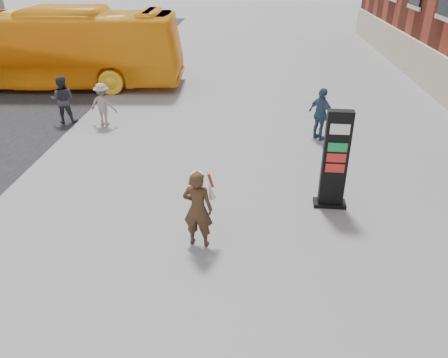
# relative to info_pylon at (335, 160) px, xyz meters

# --- Properties ---
(ground) EXTENTS (100.00, 100.00, 0.00)m
(ground) POSITION_rel_info_pylon_xyz_m (-3.54, -1.70, -1.24)
(ground) COLOR #9E9EA3
(info_pylon) EXTENTS (0.81, 0.43, 2.49)m
(info_pylon) POSITION_rel_info_pylon_xyz_m (0.00, 0.00, 0.00)
(info_pylon) COLOR black
(info_pylon) RESTS_ON ground
(woman) EXTENTS (0.75, 0.70, 1.78)m
(woman) POSITION_rel_info_pylon_xyz_m (-3.09, -1.83, -0.33)
(woman) COLOR #362617
(woman) RESTS_ON ground
(bus) EXTENTS (12.73, 3.59, 3.51)m
(bus) POSITION_rel_info_pylon_xyz_m (-11.64, 10.13, 0.51)
(bus) COLOR #FCAC18
(bus) RESTS_ON road
(pedestrian_a) EXTENTS (0.93, 0.77, 1.74)m
(pedestrian_a) POSITION_rel_info_pylon_xyz_m (-8.92, 5.39, -0.38)
(pedestrian_a) COLOR #2E2F37
(pedestrian_a) RESTS_ON ground
(pedestrian_b) EXTENTS (1.08, 0.74, 1.54)m
(pedestrian_b) POSITION_rel_info_pylon_xyz_m (-7.40, 5.25, -0.48)
(pedestrian_b) COLOR gray
(pedestrian_b) RESTS_ON ground
(pedestrian_c) EXTENTS (0.99, 1.07, 1.77)m
(pedestrian_c) POSITION_rel_info_pylon_xyz_m (0.27, 4.37, -0.36)
(pedestrian_c) COLOR #354F64
(pedestrian_c) RESTS_ON ground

